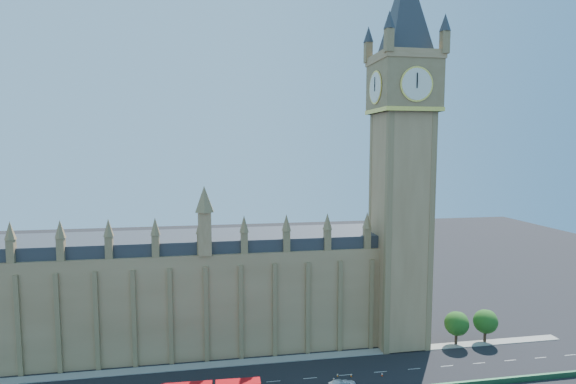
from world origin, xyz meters
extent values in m
plane|color=black|center=(0.00, 0.00, 0.00)|extent=(400.00, 400.00, 0.00)
cube|color=#957048|center=(-25.00, 22.00, 12.50)|extent=(120.00, 20.00, 25.00)
cube|color=#2D3035|center=(-25.00, 22.00, 26.50)|extent=(120.00, 18.00, 3.00)
cube|color=#957048|center=(38.00, 14.00, 29.00)|extent=(12.00, 12.00, 58.00)
cube|color=olive|center=(38.00, 14.00, 64.00)|extent=(14.00, 14.00, 12.00)
cylinder|color=silver|center=(38.00, 6.85, 64.00)|extent=(7.20, 0.30, 7.20)
cube|color=#957048|center=(38.00, 14.00, 71.00)|extent=(14.50, 14.50, 2.00)
cube|color=gray|center=(0.00, 9.50, 0.08)|extent=(160.00, 3.00, 0.16)
cylinder|color=#382619|center=(52.00, 10.00, 2.00)|extent=(0.70, 0.70, 4.00)
sphere|color=#134915|center=(52.00, 10.00, 5.50)|extent=(6.00, 6.00, 6.00)
sphere|color=#134915|center=(52.80, 10.30, 6.10)|extent=(4.38, 4.38, 4.38)
cylinder|color=#382619|center=(60.00, 10.00, 2.00)|extent=(0.70, 0.70, 4.00)
sphere|color=#134915|center=(60.00, 10.00, 5.50)|extent=(6.00, 6.00, 6.00)
sphere|color=#134915|center=(60.80, 10.30, 6.10)|extent=(4.38, 4.38, 4.38)
imported|color=#A2A6AA|center=(17.22, -4.83, 0.75)|extent=(4.72, 2.15, 1.50)
imported|color=white|center=(18.75, -4.36, 0.60)|extent=(4.31, 2.20, 1.20)
cube|color=black|center=(16.77, -1.84, 0.02)|extent=(0.45, 0.45, 0.04)
cone|color=#D8550B|center=(16.77, -1.84, 0.33)|extent=(0.50, 0.50, 0.66)
cylinder|color=white|center=(16.77, -1.84, 0.43)|extent=(0.32, 0.32, 0.11)
cube|color=black|center=(27.68, -1.77, 0.02)|extent=(0.52, 0.52, 0.04)
cone|color=red|center=(27.68, -1.77, 0.35)|extent=(0.57, 0.57, 0.70)
cylinder|color=white|center=(27.68, -1.77, 0.45)|extent=(0.34, 0.34, 0.12)
cube|color=black|center=(18.06, -0.26, 0.02)|extent=(0.43, 0.43, 0.04)
cone|color=orange|center=(18.06, -0.26, 0.31)|extent=(0.47, 0.47, 0.62)
cylinder|color=white|center=(18.06, -0.26, 0.40)|extent=(0.30, 0.30, 0.11)
cube|color=black|center=(20.92, -0.91, 0.02)|extent=(0.42, 0.42, 0.04)
cone|color=#DA5D0B|center=(20.92, -0.91, 0.35)|extent=(0.46, 0.46, 0.71)
cylinder|color=white|center=(20.92, -0.91, 0.45)|extent=(0.34, 0.34, 0.12)
camera|label=1|loc=(-8.41, -90.36, 49.60)|focal=28.00mm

